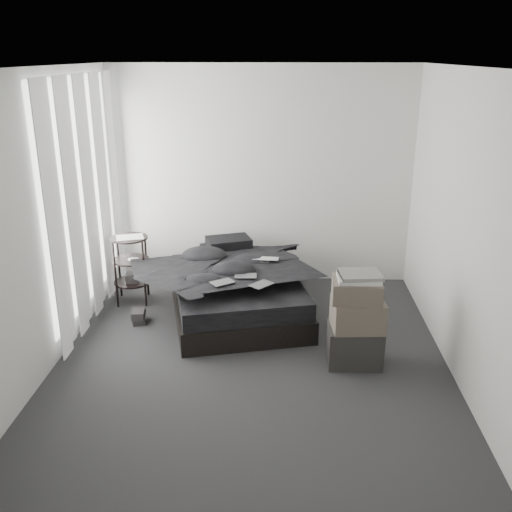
{
  "coord_description": "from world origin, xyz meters",
  "views": [
    {
      "loc": [
        0.28,
        -4.66,
        2.7
      ],
      "look_at": [
        0.0,
        0.8,
        0.75
      ],
      "focal_mm": 40.0,
      "sensor_mm": 36.0,
      "label": 1
    }
  ],
  "objects_px": {
    "bed": "(237,303)",
    "side_stand": "(131,270)",
    "laptop": "(265,255)",
    "box_lower": "(354,345)"
  },
  "relations": [
    {
      "from": "bed",
      "to": "box_lower",
      "type": "height_order",
      "value": "box_lower"
    },
    {
      "from": "bed",
      "to": "side_stand",
      "type": "relative_size",
      "value": 2.31
    },
    {
      "from": "bed",
      "to": "laptop",
      "type": "height_order",
      "value": "laptop"
    },
    {
      "from": "laptop",
      "to": "box_lower",
      "type": "bearing_deg",
      "value": -48.21
    },
    {
      "from": "laptop",
      "to": "side_stand",
      "type": "height_order",
      "value": "side_stand"
    },
    {
      "from": "laptop",
      "to": "side_stand",
      "type": "relative_size",
      "value": 0.37
    },
    {
      "from": "laptop",
      "to": "box_lower",
      "type": "distance_m",
      "value": 1.49
    },
    {
      "from": "bed",
      "to": "side_stand",
      "type": "xyz_separation_m",
      "value": [
        -1.22,
        0.27,
        0.26
      ]
    },
    {
      "from": "side_stand",
      "to": "bed",
      "type": "bearing_deg",
      "value": -12.66
    },
    {
      "from": "laptop",
      "to": "side_stand",
      "type": "bearing_deg",
      "value": 178.36
    }
  ]
}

